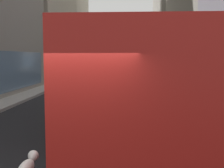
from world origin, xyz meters
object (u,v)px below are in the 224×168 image
car_grey_wagon (103,75)px  car_red_coupe (129,78)px  transit_bus (131,77)px  car_black_suv (138,66)px  box_truck (98,63)px  dalmatian_dog (27,168)px

car_grey_wagon → car_red_coupe: (2.40, -3.70, -0.00)m
transit_bus → car_grey_wagon: 16.23m
transit_bus → car_grey_wagon: transit_bus is taller
car_red_coupe → car_black_suv: size_ratio=0.84×
car_red_coupe → box_truck: bearing=105.5°
car_black_suv → dalmatian_dog: car_black_suv is taller
car_grey_wagon → car_red_coupe: 4.41m
car_black_suv → transit_bus: bearing=-92.3°
box_truck → car_grey_wagon: bearing=-81.5°
car_red_coupe → box_truck: (-4.00, 14.46, 0.85)m
car_grey_wagon → car_black_suv: size_ratio=0.87×
car_red_coupe → dalmatian_dog: (-1.85, -17.28, -0.31)m
car_red_coupe → box_truck: box_truck is taller
car_red_coupe → dalmatian_dog: 17.38m
transit_bus → car_grey_wagon: (-2.40, 16.02, -0.96)m
transit_bus → dalmatian_dog: transit_bus is taller
transit_bus → car_black_suv: transit_bus is taller
car_grey_wagon → car_black_suv: 23.85m
car_grey_wagon → car_red_coupe: same height
car_grey_wagon → dalmatian_dog: 20.99m
transit_bus → car_black_suv: bearing=87.7°
transit_bus → box_truck: bearing=98.5°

